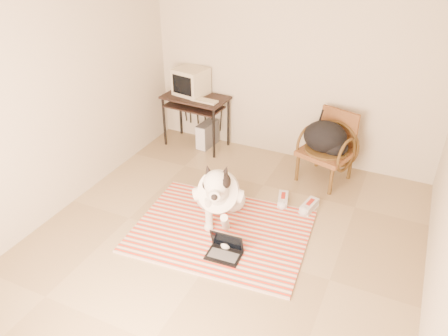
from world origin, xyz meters
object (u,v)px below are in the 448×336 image
Objects in this scene: dog at (219,193)px; backpack at (327,138)px; crt_monitor at (191,81)px; rattan_chair at (329,147)px; computer_desk at (195,104)px; pc_tower at (207,134)px; laptop at (225,249)px.

dog reaches higher than backpack.
crt_monitor reaches higher than rattan_chair.
rattan_chair is at bearing 65.33° from backpack.
dog is 1.90m from computer_desk.
crt_monitor is 2.11m from backpack.
pc_tower is at bearing 174.90° from rattan_chair.
pc_tower is 0.46× the size of rattan_chair.
computer_desk is at bearing 126.12° from dog.
computer_desk is (-1.42, 2.06, 0.58)m from laptop.
computer_desk is at bearing 124.69° from laptop.
crt_monitor is (-0.10, 0.09, 0.30)m from computer_desk.
laptop is (0.32, -0.55, -0.27)m from dog.
dog is 1.84m from pc_tower.
backpack reaches higher than computer_desk.
laptop is at bearing -106.24° from rattan_chair.
crt_monitor is 0.82m from pc_tower.
dog is at bearing 120.47° from laptop.
laptop is 2.06m from rattan_chair.
crt_monitor is 1.19× the size of pc_tower.
computer_desk is at bearing -40.55° from crt_monitor.
pc_tower is 1.86m from rattan_chair.
pc_tower is at bearing 120.92° from laptop.
crt_monitor is at bearing 174.62° from rattan_chair.
computer_desk is 2.01m from rattan_chair.
crt_monitor reaches higher than computer_desk.
rattan_chair reaches higher than dog.
computer_desk is at bearing 176.86° from rattan_chair.
crt_monitor reaches higher than pc_tower.
rattan_chair is (2.09, -0.20, -0.51)m from crt_monitor.
crt_monitor is at bearing 172.99° from backpack.
backpack is at bearing -114.67° from rattan_chair.
crt_monitor is 0.84× the size of backpack.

